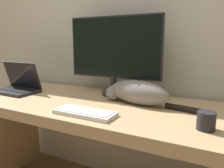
{
  "coord_description": "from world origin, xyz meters",
  "views": [
    {
      "loc": [
        0.74,
        -0.77,
        1.12
      ],
      "look_at": [
        0.18,
        0.32,
        0.88
      ],
      "focal_mm": 35.0,
      "sensor_mm": 36.0,
      "label": 1
    }
  ],
  "objects": [
    {
      "name": "coffee_mug",
      "position": [
        0.69,
        0.19,
        0.79
      ],
      "size": [
        0.08,
        0.08,
        0.08
      ],
      "color": "#232328",
      "rests_on": "desk"
    },
    {
      "name": "desk",
      "position": [
        0.0,
        0.36,
        0.61
      ],
      "size": [
        1.76,
        0.72,
        0.75
      ],
      "color": "tan",
      "rests_on": "ground_plane"
    },
    {
      "name": "laptop",
      "position": [
        -0.63,
        0.33,
        0.8
      ],
      "size": [
        0.35,
        0.22,
        0.22
      ],
      "rotation": [
        0.0,
        0.0,
        -0.02
      ],
      "color": "#232326",
      "rests_on": "desk"
    },
    {
      "name": "cat",
      "position": [
        0.29,
        0.43,
        0.82
      ],
      "size": [
        0.59,
        0.21,
        0.14
      ],
      "rotation": [
        0.0,
        0.0,
        -0.18
      ],
      "color": "gray",
      "rests_on": "desk"
    },
    {
      "name": "wall_back",
      "position": [
        0.0,
        0.78,
        1.3
      ],
      "size": [
        6.4,
        0.06,
        2.6
      ],
      "color": "beige",
      "rests_on": "ground_plane"
    },
    {
      "name": "external_keyboard",
      "position": [
        0.12,
        0.12,
        0.76
      ],
      "size": [
        0.33,
        0.13,
        0.02
      ],
      "rotation": [
        0.0,
        0.0,
        0.0
      ],
      "color": "white",
      "rests_on": "desk"
    },
    {
      "name": "monitor",
      "position": [
        0.06,
        0.58,
        1.06
      ],
      "size": [
        0.68,
        0.17,
        0.54
      ],
      "color": "#282828",
      "rests_on": "desk"
    }
  ]
}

